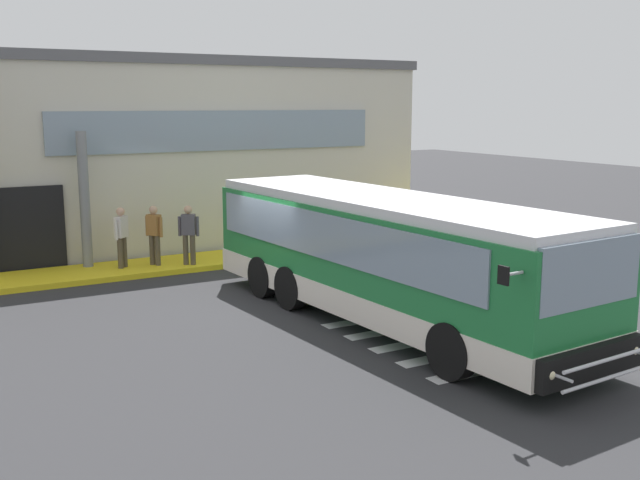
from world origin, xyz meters
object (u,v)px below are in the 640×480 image
object	(u,v)px
entry_support_column	(85,200)
passenger_by_doorway	(154,232)
passenger_near_column	(121,234)
passenger_at_curb_edge	(189,232)
bus_main_foreground	(386,261)

from	to	relation	value
entry_support_column	passenger_by_doorway	distance (m)	2.07
passenger_by_doorway	entry_support_column	bearing A→B (deg)	156.05
entry_support_column	passenger_near_column	size ratio (longest dim) A/B	2.23
passenger_near_column	passenger_at_curb_edge	bearing A→B (deg)	-17.58
entry_support_column	passenger_at_curb_edge	world-z (taller)	entry_support_column
passenger_near_column	passenger_by_doorway	bearing A→B (deg)	-7.48
bus_main_foreground	passenger_near_column	world-z (taller)	bus_main_foreground
entry_support_column	passenger_near_column	world-z (taller)	entry_support_column
entry_support_column	passenger_near_column	distance (m)	1.38
bus_main_foreground	passenger_at_curb_edge	xyz separation A→B (m)	(-1.89, 6.91, -0.25)
passenger_at_curb_edge	entry_support_column	bearing A→B (deg)	155.01
bus_main_foreground	passenger_at_curb_edge	bearing A→B (deg)	105.26
bus_main_foreground	passenger_near_column	size ratio (longest dim) A/B	6.51
entry_support_column	passenger_at_curb_edge	size ratio (longest dim) A/B	2.23
bus_main_foreground	passenger_by_doorway	world-z (taller)	bus_main_foreground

